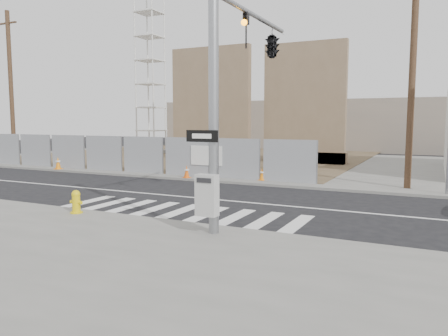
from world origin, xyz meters
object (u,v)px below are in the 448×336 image
at_px(fire_hydrant, 76,202).
at_px(traffic_cone_a, 43,160).
at_px(traffic_cone_d, 262,174).
at_px(traffic_cone_b, 58,163).
at_px(crane_tower, 150,50).
at_px(traffic_cone_c, 187,172).
at_px(signal_pole, 255,62).

distance_m(fire_hydrant, traffic_cone_a, 16.01).
relative_size(traffic_cone_a, traffic_cone_d, 1.09).
bearing_deg(traffic_cone_b, traffic_cone_d, 3.72).
height_order(fire_hydrant, traffic_cone_b, traffic_cone_b).
relative_size(crane_tower, traffic_cone_d, 29.46).
xyz_separation_m(traffic_cone_a, traffic_cone_d, (15.15, -0.24, -0.03)).
height_order(fire_hydrant, traffic_cone_c, fire_hydrant).
height_order(traffic_cone_a, traffic_cone_b, traffic_cone_b).
xyz_separation_m(traffic_cone_a, traffic_cone_b, (2.50, -1.07, 0.03)).
height_order(traffic_cone_a, traffic_cone_d, traffic_cone_a).
bearing_deg(traffic_cone_a, crane_tower, 89.35).
distance_m(traffic_cone_a, traffic_cone_c, 11.44).
relative_size(signal_pole, traffic_cone_a, 10.46).
height_order(signal_pole, traffic_cone_a, signal_pole).
bearing_deg(signal_pole, traffic_cone_a, 157.42).
height_order(traffic_cone_b, traffic_cone_c, traffic_cone_b).
bearing_deg(traffic_cone_d, traffic_cone_c, -167.64).
bearing_deg(signal_pole, traffic_cone_d, 109.24).
relative_size(traffic_cone_b, traffic_cone_c, 1.16).
height_order(signal_pole, traffic_cone_c, signal_pole).
xyz_separation_m(traffic_cone_b, traffic_cone_c, (8.89, 0.00, -0.05)).
bearing_deg(traffic_cone_c, fire_hydrant, -81.93).
xyz_separation_m(signal_pole, traffic_cone_b, (-15.13, 6.27, -4.30)).
xyz_separation_m(traffic_cone_b, traffic_cone_d, (12.65, 0.82, -0.06)).
distance_m(signal_pole, traffic_cone_b, 16.93).
bearing_deg(traffic_cone_c, traffic_cone_d, 12.36).
bearing_deg(signal_pole, traffic_cone_b, 157.50).
relative_size(crane_tower, traffic_cone_b, 24.73).
bearing_deg(traffic_cone_a, traffic_cone_b, -23.10).
distance_m(crane_tower, traffic_cone_a, 14.52).
bearing_deg(fire_hydrant, traffic_cone_d, 69.88).
bearing_deg(traffic_cone_c, crane_tower, 131.39).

